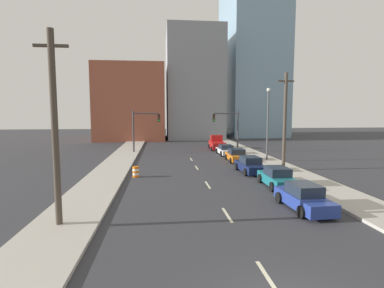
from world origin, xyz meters
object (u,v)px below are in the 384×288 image
at_px(utility_pole_left_near, 55,129).
at_px(traffic_barrel, 136,172).
at_px(pickup_truck_red, 217,144).
at_px(utility_pole_right_mid, 285,121).
at_px(sedan_navy, 250,165).
at_px(sedan_white, 226,150).
at_px(sedan_teal, 277,178).
at_px(street_lamp, 268,119).
at_px(traffic_signal_right, 230,125).
at_px(traffic_signal_left, 141,126).
at_px(sedan_orange, 237,156).
at_px(sedan_blue, 304,198).

relative_size(utility_pole_left_near, traffic_barrel, 10.14).
bearing_deg(pickup_truck_red, utility_pole_right_mid, -76.86).
bearing_deg(traffic_barrel, sedan_navy, 4.97).
bearing_deg(sedan_white, utility_pole_right_mid, -74.11).
relative_size(utility_pole_right_mid, pickup_truck_red, 1.72).
relative_size(utility_pole_left_near, sedan_navy, 2.05).
bearing_deg(utility_pole_right_mid, sedan_navy, -167.25).
bearing_deg(utility_pole_left_near, pickup_truck_red, 65.99).
xyz_separation_m(utility_pole_right_mid, sedan_teal, (-3.18, -6.39, -4.20)).
xyz_separation_m(utility_pole_left_near, street_lamp, (17.48, 18.76, -0.01)).
bearing_deg(sedan_teal, utility_pole_right_mid, 64.28).
relative_size(utility_pole_right_mid, sedan_navy, 2.04).
bearing_deg(traffic_signal_right, utility_pole_right_mid, -82.03).
bearing_deg(utility_pole_right_mid, traffic_signal_right, 97.97).
bearing_deg(traffic_barrel, traffic_signal_right, 52.72).
height_order(traffic_signal_left, sedan_orange, traffic_signal_left).
distance_m(traffic_signal_left, traffic_signal_right, 12.86).
xyz_separation_m(street_lamp, pickup_truck_red, (-3.68, 12.24, -4.05)).
bearing_deg(traffic_signal_right, sedan_blue, -93.74).
height_order(utility_pole_right_mid, sedan_blue, utility_pole_right_mid).
relative_size(street_lamp, sedan_blue, 1.86).
distance_m(traffic_barrel, street_lamp, 16.95).
xyz_separation_m(traffic_signal_left, street_lamp, (15.17, -8.97, 1.08)).
height_order(traffic_signal_left, sedan_white, traffic_signal_left).
relative_size(traffic_signal_left, utility_pole_right_mid, 0.63).
bearing_deg(sedan_blue, street_lamp, 74.25).
bearing_deg(pickup_truck_red, sedan_blue, -88.38).
bearing_deg(sedan_teal, traffic_barrel, 158.28).
height_order(utility_pole_right_mid, sedan_white, utility_pole_right_mid).
height_order(traffic_signal_right, traffic_barrel, traffic_signal_right).
distance_m(sedan_blue, pickup_truck_red, 29.58).
bearing_deg(sedan_teal, traffic_signal_left, 120.07).
relative_size(traffic_signal_right, traffic_barrel, 6.29).
distance_m(traffic_signal_left, utility_pole_left_near, 27.85).
height_order(utility_pole_left_near, pickup_truck_red, utility_pole_left_near).
distance_m(utility_pole_right_mid, pickup_truck_red, 18.50).
relative_size(traffic_barrel, street_lamp, 0.11).
relative_size(street_lamp, pickup_truck_red, 1.53).
height_order(traffic_barrel, pickup_truck_red, pickup_truck_red).
xyz_separation_m(traffic_signal_right, sedan_white, (-1.34, -3.10, -3.22)).
xyz_separation_m(traffic_signal_left, utility_pole_left_near, (-2.31, -27.73, 1.09)).
xyz_separation_m(street_lamp, sedan_navy, (-3.92, -6.32, -4.23)).
bearing_deg(sedan_orange, sedan_white, 92.96).
relative_size(sedan_blue, sedan_white, 0.97).
distance_m(traffic_signal_right, sedan_blue, 26.55).
relative_size(sedan_navy, sedan_orange, 0.99).
relative_size(street_lamp, sedan_navy, 1.82).
height_order(traffic_signal_right, utility_pole_right_mid, utility_pole_right_mid).
height_order(utility_pole_left_near, street_lamp, utility_pole_left_near).
distance_m(traffic_signal_left, traffic_barrel, 16.58).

